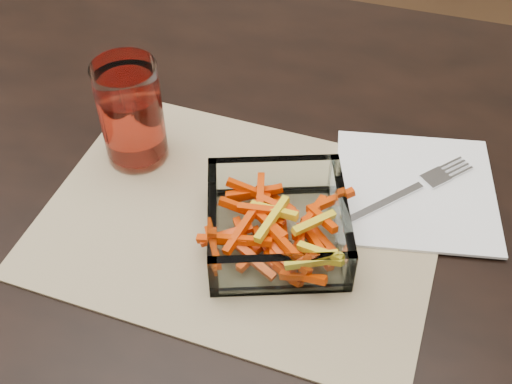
{
  "coord_description": "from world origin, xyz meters",
  "views": [
    {
      "loc": [
        0.29,
        -0.52,
        1.32
      ],
      "look_at": [
        0.14,
        -0.05,
        0.78
      ],
      "focal_mm": 45.0,
      "sensor_mm": 36.0,
      "label": 1
    }
  ],
  "objects_px": {
    "dining_table": "(167,206)",
    "glass_bowl": "(277,225)",
    "tumbler": "(132,116)",
    "fork": "(414,188)"
  },
  "relations": [
    {
      "from": "dining_table",
      "to": "tumbler",
      "type": "distance_m",
      "value": 0.16
    },
    {
      "from": "fork",
      "to": "dining_table",
      "type": "bearing_deg",
      "value": -131.72
    },
    {
      "from": "dining_table",
      "to": "fork",
      "type": "relative_size",
      "value": 10.79
    },
    {
      "from": "glass_bowl",
      "to": "fork",
      "type": "xyz_separation_m",
      "value": [
        0.14,
        0.12,
        -0.02
      ]
    },
    {
      "from": "glass_bowl",
      "to": "fork",
      "type": "relative_size",
      "value": 1.29
    },
    {
      "from": "dining_table",
      "to": "glass_bowl",
      "type": "relative_size",
      "value": 8.37
    },
    {
      "from": "dining_table",
      "to": "tumbler",
      "type": "bearing_deg",
      "value": -178.82
    },
    {
      "from": "glass_bowl",
      "to": "fork",
      "type": "distance_m",
      "value": 0.18
    },
    {
      "from": "tumbler",
      "to": "fork",
      "type": "height_order",
      "value": "tumbler"
    },
    {
      "from": "dining_table",
      "to": "glass_bowl",
      "type": "height_order",
      "value": "glass_bowl"
    }
  ]
}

